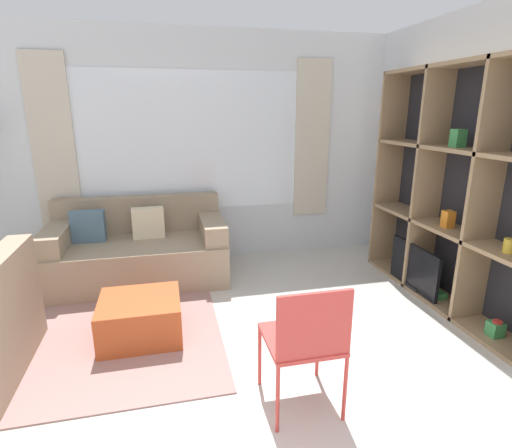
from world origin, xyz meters
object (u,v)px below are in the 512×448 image
ottoman (141,318)px  folding_chair (306,337)px  shelving_unit (457,195)px  couch_main (139,251)px

ottoman → folding_chair: size_ratio=0.74×
folding_chair → shelving_unit: bearing=-148.9°
shelving_unit → folding_chair: size_ratio=2.58×
shelving_unit → folding_chair: shelving_unit is taller
folding_chair → couch_main: bearing=-65.3°
shelving_unit → ottoman: 3.00m
ottoman → folding_chair: (1.02, -1.09, 0.34)m
shelving_unit → couch_main: size_ratio=1.21×
couch_main → ottoman: bearing=-87.2°
couch_main → shelving_unit: bearing=-22.9°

